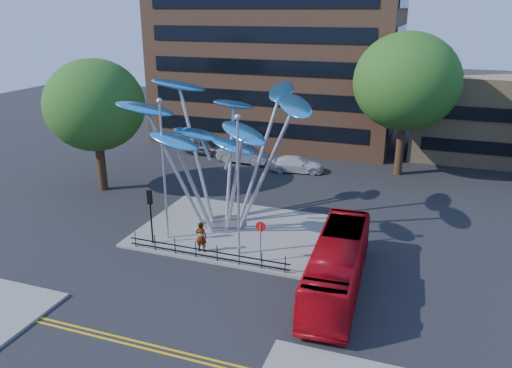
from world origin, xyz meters
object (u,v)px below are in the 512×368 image
at_px(tree_right, 406,82).
at_px(red_bus, 337,265).
at_px(pedestrian, 201,237).
at_px(tree_left, 95,105).
at_px(parked_car_left, 207,147).
at_px(leaf_sculpture, 221,125).
at_px(street_lamp_left, 163,158).
at_px(parked_car_mid, 244,154).
at_px(parked_car_right, 297,164).
at_px(traffic_light_island, 150,206).
at_px(street_lamp_right, 238,174).
at_px(no_entry_sign_island, 261,235).

height_order(tree_right, red_bus, tree_right).
distance_m(red_bus, pedestrian, 8.39).
height_order(tree_left, parked_car_left, tree_left).
height_order(leaf_sculpture, street_lamp_left, leaf_sculpture).
height_order(tree_right, parked_car_mid, tree_right).
bearing_deg(parked_car_right, traffic_light_island, 155.81).
bearing_deg(tree_left, parked_car_right, 35.71).
bearing_deg(leaf_sculpture, street_lamp_right, -55.09).
distance_m(no_entry_sign_island, red_bus, 4.79).
bearing_deg(no_entry_sign_island, red_bus, -15.23).
bearing_deg(tree_right, traffic_light_island, -123.69).
distance_m(street_lamp_left, street_lamp_right, 5.03).
relative_size(street_lamp_left, no_entry_sign_island, 3.59).
distance_m(street_lamp_left, pedestrian, 5.21).
xyz_separation_m(tree_left, parked_car_left, (3.51, 12.07, -6.00)).
distance_m(leaf_sculpture, pedestrian, 7.15).
height_order(tree_left, street_lamp_right, tree_left).
height_order(traffic_light_island, parked_car_mid, traffic_light_island).
xyz_separation_m(street_lamp_right, pedestrian, (-2.19, -0.50, -4.01)).
bearing_deg(red_bus, tree_right, 83.37).
height_order(traffic_light_island, no_entry_sign_island, traffic_light_island).
relative_size(tree_left, pedestrian, 5.51).
xyz_separation_m(street_lamp_left, pedestrian, (2.81, -1.00, -4.27)).
distance_m(street_lamp_right, pedestrian, 4.60).
bearing_deg(traffic_light_island, street_lamp_right, 5.19).
relative_size(no_entry_sign_island, pedestrian, 1.31).
height_order(leaf_sculpture, parked_car_right, leaf_sculpture).
distance_m(tree_right, street_lamp_right, 20.64).
xyz_separation_m(leaf_sculpture, pedestrian, (0.38, -4.18, -5.79)).
height_order(tree_left, pedestrian, tree_left).
xyz_separation_m(leaf_sculpture, parked_car_mid, (-3.92, 13.97, -6.05)).
bearing_deg(street_lamp_right, no_entry_sign_island, -17.87).
bearing_deg(traffic_light_island, pedestrian, 0.00).
relative_size(tree_left, traffic_light_island, 3.01).
bearing_deg(parked_car_left, leaf_sculpture, -146.65).
distance_m(tree_right, pedestrian, 22.86).
distance_m(street_lamp_left, parked_car_mid, 17.81).
bearing_deg(pedestrian, parked_car_right, -99.84).
bearing_deg(traffic_light_island, parked_car_left, 105.66).
distance_m(leaf_sculpture, street_lamp_left, 4.28).
distance_m(street_lamp_right, parked_car_left, 22.42).
distance_m(pedestrian, parked_car_mid, 18.66).
bearing_deg(parked_car_left, pedestrian, -151.13).
height_order(tree_right, pedestrian, tree_right).
height_order(street_lamp_right, parked_car_right, street_lamp_right).
height_order(leaf_sculpture, traffic_light_island, leaf_sculpture).
height_order(traffic_light_island, pedestrian, traffic_light_island).
relative_size(leaf_sculpture, street_lamp_right, 1.53).
bearing_deg(parked_car_mid, leaf_sculpture, -161.29).
height_order(tree_right, traffic_light_island, tree_right).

